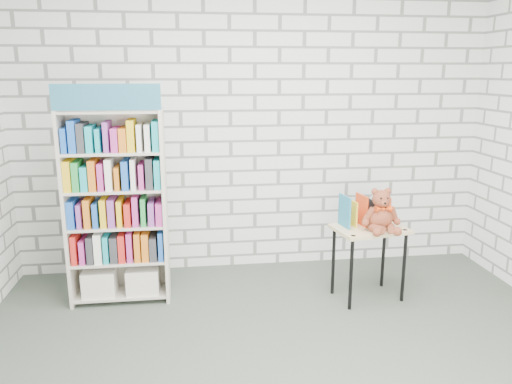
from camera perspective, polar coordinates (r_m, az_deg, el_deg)
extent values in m
plane|color=#3E483C|center=(3.38, 4.54, -20.75)|extent=(4.50, 4.50, 0.00)
cube|color=silver|center=(4.79, -0.13, 7.57)|extent=(4.50, 0.02, 2.80)
cube|color=beige|center=(4.34, -20.73, -1.92)|extent=(0.03, 0.31, 1.62)
cube|color=beige|center=(4.22, -10.36, -1.65)|extent=(0.03, 0.31, 1.62)
cube|color=beige|center=(4.40, -15.36, -1.29)|extent=(0.81, 0.02, 1.62)
cube|color=#296B84|center=(3.98, -16.75, 10.34)|extent=(0.81, 0.02, 0.20)
cube|color=beige|center=(4.52, -15.00, -11.07)|extent=(0.76, 0.29, 0.02)
cube|color=beige|center=(4.40, -15.24, -7.44)|extent=(0.76, 0.29, 0.02)
cube|color=beige|center=(4.30, -15.49, -3.64)|extent=(0.76, 0.29, 0.02)
cube|color=beige|center=(4.22, -15.75, 0.32)|extent=(0.76, 0.29, 0.02)
cube|color=beige|center=(4.17, -16.03, 4.42)|extent=(0.76, 0.29, 0.02)
cube|color=beige|center=(4.13, -16.32, 8.85)|extent=(0.76, 0.29, 0.02)
cube|color=silver|center=(4.50, -17.39, -9.69)|extent=(0.27, 0.25, 0.22)
cube|color=silver|center=(4.45, -12.76, -9.65)|extent=(0.27, 0.25, 0.22)
cube|color=orange|center=(4.35, -15.36, -6.03)|extent=(0.76, 0.25, 0.22)
cube|color=#BF338C|center=(4.26, -15.61, -2.15)|extent=(0.76, 0.25, 0.22)
cube|color=#19A5B2|center=(4.19, -15.88, 1.88)|extent=(0.76, 0.25, 0.22)
cube|color=white|center=(4.14, -16.15, 6.02)|extent=(0.76, 0.25, 0.22)
cube|color=tan|center=(4.30, 12.90, -4.13)|extent=(0.65, 0.51, 0.03)
cylinder|color=black|center=(4.16, 10.80, -9.28)|extent=(0.03, 0.03, 0.61)
cylinder|color=black|center=(4.42, 8.83, -7.80)|extent=(0.03, 0.03, 0.61)
cylinder|color=black|center=(4.41, 16.54, -8.27)|extent=(0.03, 0.03, 0.61)
cylinder|color=black|center=(4.66, 14.34, -6.95)|extent=(0.03, 0.03, 0.61)
cylinder|color=black|center=(4.06, 11.06, -4.96)|extent=(0.04, 0.04, 0.01)
cylinder|color=black|center=(4.31, 16.67, -4.21)|extent=(0.04, 0.04, 0.01)
cube|color=teal|center=(4.25, 10.03, -2.31)|extent=(0.05, 0.18, 0.24)
cube|color=yellow|center=(4.28, 10.97, -2.22)|extent=(0.05, 0.18, 0.24)
cube|color=red|center=(4.32, 11.90, -2.12)|extent=(0.05, 0.18, 0.24)
cube|color=black|center=(4.36, 12.81, -2.02)|extent=(0.05, 0.18, 0.24)
cube|color=white|center=(4.40, 13.70, -1.93)|extent=(0.05, 0.18, 0.24)
cube|color=#E25227|center=(4.44, 14.57, -1.84)|extent=(0.05, 0.18, 0.24)
ellipsoid|color=maroon|center=(4.23, 14.00, -2.83)|extent=(0.21, 0.18, 0.21)
sphere|color=maroon|center=(4.19, 14.14, -0.77)|extent=(0.15, 0.15, 0.15)
sphere|color=maroon|center=(4.17, 13.42, 0.05)|extent=(0.06, 0.06, 0.06)
sphere|color=maroon|center=(4.20, 14.82, 0.09)|extent=(0.06, 0.06, 0.06)
sphere|color=maroon|center=(4.14, 14.41, -1.24)|extent=(0.06, 0.06, 0.06)
sphere|color=black|center=(4.12, 14.11, -0.72)|extent=(0.02, 0.02, 0.02)
sphere|color=black|center=(4.14, 14.78, -0.70)|extent=(0.02, 0.02, 0.02)
sphere|color=black|center=(4.11, 14.55, -1.27)|extent=(0.02, 0.02, 0.02)
cylinder|color=maroon|center=(4.17, 12.77, -2.58)|extent=(0.11, 0.08, 0.15)
cylinder|color=maroon|center=(4.24, 15.43, -2.46)|extent=(0.10, 0.08, 0.15)
sphere|color=maroon|center=(4.16, 12.41, -3.43)|extent=(0.06, 0.06, 0.06)
sphere|color=maroon|center=(4.26, 15.82, -3.26)|extent=(0.06, 0.06, 0.06)
cylinder|color=maroon|center=(4.14, 13.67, -4.12)|extent=(0.11, 0.17, 0.08)
cylinder|color=maroon|center=(4.18, 15.20, -4.04)|extent=(0.11, 0.17, 0.08)
sphere|color=maroon|center=(4.07, 13.66, -4.50)|extent=(0.07, 0.07, 0.07)
sphere|color=maroon|center=(4.13, 15.87, -4.37)|extent=(0.07, 0.07, 0.07)
cone|color=red|center=(4.14, 13.91, -1.90)|extent=(0.06, 0.06, 0.06)
cone|color=red|center=(4.16, 14.80, -1.87)|extent=(0.06, 0.06, 0.06)
sphere|color=red|center=(4.15, 14.37, -1.90)|extent=(0.03, 0.03, 0.03)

